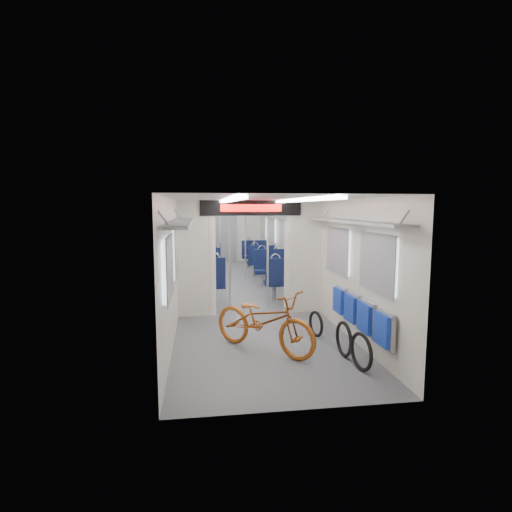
{
  "coord_description": "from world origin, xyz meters",
  "views": [
    {
      "loc": [
        -1.0,
        -9.94,
        2.16
      ],
      "look_at": [
        0.14,
        -1.84,
        1.16
      ],
      "focal_mm": 28.0,
      "sensor_mm": 36.0,
      "label": 1
    }
  ],
  "objects_px": {
    "seat_bay_far_right": "(258,256)",
    "stanchion_far_left": "(220,242)",
    "bike_hoop_a": "(361,353)",
    "bicycle": "(264,321)",
    "bike_hoop_b": "(344,341)",
    "stanchion_far_right": "(245,241)",
    "stanchion_near_left": "(230,256)",
    "bike_hoop_c": "(316,325)",
    "stanchion_near_right": "(268,256)",
    "seat_bay_near_right": "(277,271)",
    "seat_bay_near_left": "(203,271)",
    "flip_bench": "(359,313)",
    "seat_bay_far_left": "(202,257)"
  },
  "relations": [
    {
      "from": "bike_hoop_a",
      "to": "bike_hoop_b",
      "type": "xyz_separation_m",
      "value": [
        -0.05,
        0.51,
        0.0
      ]
    },
    {
      "from": "flip_bench",
      "to": "stanchion_far_right",
      "type": "relative_size",
      "value": 0.9
    },
    {
      "from": "bicycle",
      "to": "stanchion_far_left",
      "type": "distance_m",
      "value": 6.18
    },
    {
      "from": "bike_hoop_a",
      "to": "bicycle",
      "type": "bearing_deg",
      "value": 142.43
    },
    {
      "from": "seat_bay_near_right",
      "to": "stanchion_near_left",
      "type": "xyz_separation_m",
      "value": [
        -1.33,
        -1.57,
        0.6
      ]
    },
    {
      "from": "stanchion_near_right",
      "to": "stanchion_far_left",
      "type": "height_order",
      "value": "same"
    },
    {
      "from": "seat_bay_near_right",
      "to": "stanchion_near_right",
      "type": "xyz_separation_m",
      "value": [
        -0.53,
        -1.66,
        0.6
      ]
    },
    {
      "from": "flip_bench",
      "to": "bike_hoop_a",
      "type": "distance_m",
      "value": 0.85
    },
    {
      "from": "bike_hoop_b",
      "to": "bike_hoop_c",
      "type": "height_order",
      "value": "bike_hoop_b"
    },
    {
      "from": "seat_bay_near_right",
      "to": "bike_hoop_a",
      "type": "bearing_deg",
      "value": -88.26
    },
    {
      "from": "seat_bay_far_right",
      "to": "stanchion_far_left",
      "type": "xyz_separation_m",
      "value": [
        -1.35,
        -1.41,
        0.61
      ]
    },
    {
      "from": "seat_bay_near_left",
      "to": "stanchion_far_left",
      "type": "bearing_deg",
      "value": 75.03
    },
    {
      "from": "seat_bay_far_left",
      "to": "stanchion_far_left",
      "type": "relative_size",
      "value": 0.84
    },
    {
      "from": "flip_bench",
      "to": "stanchion_far_left",
      "type": "relative_size",
      "value": 0.9
    },
    {
      "from": "seat_bay_near_left",
      "to": "stanchion_near_right",
      "type": "bearing_deg",
      "value": -50.99
    },
    {
      "from": "bike_hoop_b",
      "to": "stanchion_near_left",
      "type": "relative_size",
      "value": 0.23
    },
    {
      "from": "bicycle",
      "to": "seat_bay_far_right",
      "type": "relative_size",
      "value": 0.89
    },
    {
      "from": "bike_hoop_b",
      "to": "seat_bay_near_left",
      "type": "relative_size",
      "value": 0.23
    },
    {
      "from": "bike_hoop_c",
      "to": "stanchion_near_right",
      "type": "height_order",
      "value": "stanchion_near_right"
    },
    {
      "from": "bicycle",
      "to": "seat_bay_far_left",
      "type": "height_order",
      "value": "seat_bay_far_left"
    },
    {
      "from": "bicycle",
      "to": "stanchion_far_right",
      "type": "height_order",
      "value": "stanchion_far_right"
    },
    {
      "from": "flip_bench",
      "to": "stanchion_near_left",
      "type": "distance_m",
      "value": 3.32
    },
    {
      "from": "seat_bay_near_left",
      "to": "stanchion_far_left",
      "type": "xyz_separation_m",
      "value": [
        0.52,
        1.96,
        0.57
      ]
    },
    {
      "from": "bike_hoop_a",
      "to": "seat_bay_near_right",
      "type": "relative_size",
      "value": 0.25
    },
    {
      "from": "seat_bay_far_left",
      "to": "seat_bay_near_right",
      "type": "bearing_deg",
      "value": -60.61
    },
    {
      "from": "bike_hoop_c",
      "to": "seat_bay_near_left",
      "type": "distance_m",
      "value": 4.08
    },
    {
      "from": "bike_hoop_a",
      "to": "seat_bay_near_left",
      "type": "xyz_separation_m",
      "value": [
        -2.02,
        5.07,
        0.34
      ]
    },
    {
      "from": "seat_bay_near_right",
      "to": "stanchion_near_left",
      "type": "height_order",
      "value": "stanchion_near_left"
    },
    {
      "from": "bike_hoop_b",
      "to": "bike_hoop_c",
      "type": "distance_m",
      "value": 0.94
    },
    {
      "from": "bike_hoop_b",
      "to": "seat_bay_near_left",
      "type": "distance_m",
      "value": 4.98
    },
    {
      "from": "bike_hoop_b",
      "to": "stanchion_far_left",
      "type": "bearing_deg",
      "value": 102.54
    },
    {
      "from": "seat_bay_far_right",
      "to": "seat_bay_far_left",
      "type": "bearing_deg",
      "value": -178.13
    },
    {
      "from": "bike_hoop_c",
      "to": "seat_bay_far_right",
      "type": "bearing_deg",
      "value": 89.69
    },
    {
      "from": "flip_bench",
      "to": "seat_bay_near_right",
      "type": "distance_m",
      "value": 4.35
    },
    {
      "from": "stanchion_far_right",
      "to": "bike_hoop_a",
      "type": "bearing_deg",
      "value": -84.07
    },
    {
      "from": "seat_bay_near_left",
      "to": "stanchion_far_right",
      "type": "bearing_deg",
      "value": 57.34
    },
    {
      "from": "bike_hoop_a",
      "to": "bike_hoop_b",
      "type": "bearing_deg",
      "value": 95.44
    },
    {
      "from": "seat_bay_near_right",
      "to": "stanchion_far_left",
      "type": "distance_m",
      "value": 2.46
    },
    {
      "from": "bike_hoop_b",
      "to": "stanchion_far_right",
      "type": "xyz_separation_m",
      "value": [
        -0.69,
        6.57,
        0.91
      ]
    },
    {
      "from": "bike_hoop_a",
      "to": "seat_bay_near_right",
      "type": "xyz_separation_m",
      "value": [
        -0.15,
        5.07,
        0.31
      ]
    },
    {
      "from": "bicycle",
      "to": "stanchion_near_left",
      "type": "bearing_deg",
      "value": 52.21
    },
    {
      "from": "bike_hoop_b",
      "to": "stanchion_near_left",
      "type": "bearing_deg",
      "value": 115.61
    },
    {
      "from": "bike_hoop_a",
      "to": "stanchion_near_left",
      "type": "relative_size",
      "value": 0.23
    },
    {
      "from": "bicycle",
      "to": "stanchion_far_right",
      "type": "bearing_deg",
      "value": 41.39
    },
    {
      "from": "flip_bench",
      "to": "stanchion_far_left",
      "type": "distance_m",
      "value": 6.57
    },
    {
      "from": "seat_bay_far_right",
      "to": "seat_bay_near_left",
      "type": "bearing_deg",
      "value": -118.97
    },
    {
      "from": "bike_hoop_c",
      "to": "seat_bay_near_right",
      "type": "xyz_separation_m",
      "value": [
        0.04,
        3.62,
        0.35
      ]
    },
    {
      "from": "seat_bay_far_left",
      "to": "flip_bench",
      "type": "bearing_deg",
      "value": -73.35
    },
    {
      "from": "stanchion_near_left",
      "to": "stanchion_far_right",
      "type": "relative_size",
      "value": 1.0
    },
    {
      "from": "bike_hoop_b",
      "to": "stanchion_far_right",
      "type": "height_order",
      "value": "stanchion_far_right"
    }
  ]
}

